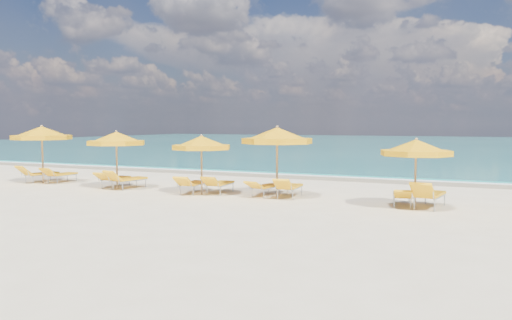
% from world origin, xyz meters
% --- Properties ---
extents(ground_plane, '(120.00, 120.00, 0.00)m').
position_xyz_m(ground_plane, '(0.00, 0.00, 0.00)').
color(ground_plane, beige).
extents(ocean, '(120.00, 80.00, 0.30)m').
position_xyz_m(ocean, '(0.00, 48.00, 0.00)').
color(ocean, '#157A78').
rests_on(ocean, ground).
extents(wet_sand_band, '(120.00, 2.60, 0.01)m').
position_xyz_m(wet_sand_band, '(0.00, 7.40, 0.00)').
color(wet_sand_band, tan).
rests_on(wet_sand_band, ground).
extents(foam_line, '(120.00, 1.20, 0.03)m').
position_xyz_m(foam_line, '(0.00, 8.20, 0.00)').
color(foam_line, white).
rests_on(foam_line, ground).
extents(whitecap_near, '(14.00, 0.36, 0.05)m').
position_xyz_m(whitecap_near, '(-6.00, 17.00, 0.00)').
color(whitecap_near, white).
rests_on(whitecap_near, ground).
extents(whitecap_far, '(18.00, 0.30, 0.05)m').
position_xyz_m(whitecap_far, '(8.00, 24.00, 0.00)').
color(whitecap_far, white).
rests_on(whitecap_far, ground).
extents(umbrella_1, '(2.80, 2.80, 2.51)m').
position_xyz_m(umbrella_1, '(-9.51, 0.20, 2.14)').
color(umbrella_1, tan).
rests_on(umbrella_1, ground).
extents(umbrella_2, '(2.67, 2.67, 2.30)m').
position_xyz_m(umbrella_2, '(-5.34, 0.02, 1.96)').
color(umbrella_2, tan).
rests_on(umbrella_2, ground).
extents(umbrella_3, '(2.19, 2.19, 2.18)m').
position_xyz_m(umbrella_3, '(-1.48, -0.00, 1.86)').
color(umbrella_3, tan).
rests_on(umbrella_3, ground).
extents(umbrella_4, '(3.03, 3.03, 2.50)m').
position_xyz_m(umbrella_4, '(1.26, 0.47, 2.13)').
color(umbrella_4, tan).
rests_on(umbrella_4, ground).
extents(umbrella_5, '(2.31, 2.31, 2.15)m').
position_xyz_m(umbrella_5, '(5.94, -0.08, 1.83)').
color(umbrella_5, tan).
rests_on(umbrella_5, ground).
extents(lounger_1_left, '(0.88, 1.86, 0.81)m').
position_xyz_m(lounger_1_left, '(-9.90, 0.44, 0.22)').
color(lounger_1_left, '#A5A8AD').
rests_on(lounger_1_left, ground).
extents(lounger_1_right, '(0.62, 1.74, 0.74)m').
position_xyz_m(lounger_1_right, '(-8.98, 0.73, 0.21)').
color(lounger_1_right, '#A5A8AD').
rests_on(lounger_1_right, ground).
extents(lounger_2_left, '(0.62, 1.75, 0.70)m').
position_xyz_m(lounger_2_left, '(-5.80, 0.45, 0.21)').
color(lounger_2_left, '#A5A8AD').
rests_on(lounger_2_left, ground).
extents(lounger_2_right, '(0.89, 1.89, 0.81)m').
position_xyz_m(lounger_2_right, '(-4.95, 0.24, 0.22)').
color(lounger_2_right, '#A5A8AD').
rests_on(lounger_2_right, ground).
extents(lounger_3_left, '(0.76, 1.85, 0.74)m').
position_xyz_m(lounger_3_left, '(-1.94, 0.16, 0.22)').
color(lounger_3_left, '#A5A8AD').
rests_on(lounger_3_left, ground).
extents(lounger_3_right, '(0.68, 1.80, 0.73)m').
position_xyz_m(lounger_3_right, '(-1.05, 0.57, 0.21)').
color(lounger_3_right, '#A5A8AD').
rests_on(lounger_3_right, ground).
extents(lounger_4_left, '(0.83, 1.76, 0.63)m').
position_xyz_m(lounger_4_left, '(0.76, 0.67, 0.20)').
color(lounger_4_left, '#A5A8AD').
rests_on(lounger_4_left, ground).
extents(lounger_4_right, '(0.71, 1.83, 0.77)m').
position_xyz_m(lounger_4_right, '(1.66, 0.68, 0.22)').
color(lounger_4_right, '#A5A8AD').
rests_on(lounger_4_right, ground).
extents(lounger_5_left, '(0.81, 1.73, 0.64)m').
position_xyz_m(lounger_5_left, '(5.50, 0.44, 0.20)').
color(lounger_5_left, '#A5A8AD').
rests_on(lounger_5_left, ground).
extents(lounger_5_right, '(0.93, 2.01, 0.91)m').
position_xyz_m(lounger_5_right, '(6.32, 0.38, 0.24)').
color(lounger_5_right, '#A5A8AD').
rests_on(lounger_5_right, ground).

